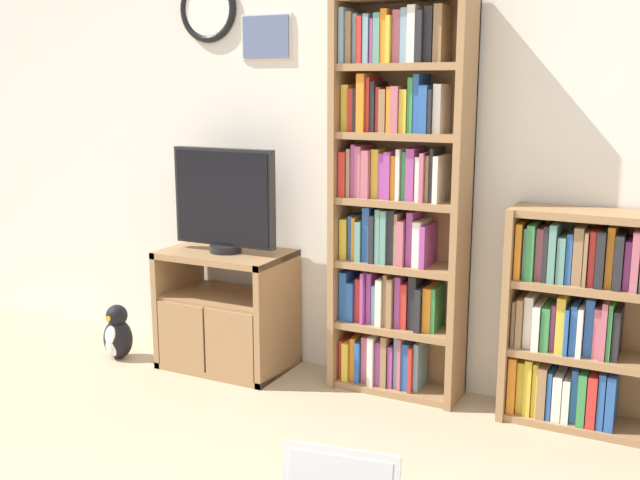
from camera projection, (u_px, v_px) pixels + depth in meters
wall_back at (422, 144)px, 3.89m from camera, size 6.62×0.09×2.60m
tv_stand at (225, 310)px, 4.29m from camera, size 0.72×0.47×0.69m
television at (224, 201)px, 4.15m from camera, size 0.63×0.18×0.58m
bookshelf_tall at (396, 202)px, 3.84m from camera, size 0.69×0.27×2.05m
bookshelf_short at (583, 320)px, 3.52m from camera, size 0.80×0.28×1.05m
penguin_figurine at (117, 334)px, 4.46m from camera, size 0.18×0.16×0.33m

